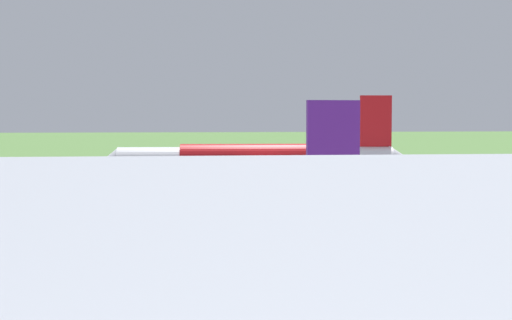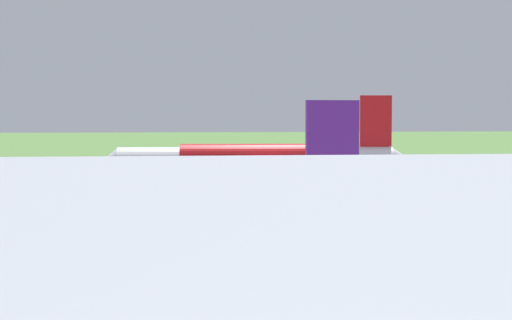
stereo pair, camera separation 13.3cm
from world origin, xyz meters
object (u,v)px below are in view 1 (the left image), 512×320
at_px(service_truck_fuel, 415,170).
at_px(no_stopping_sign, 271,162).
at_px(traffic_cone_orange, 257,168).
at_px(airliner_main, 258,161).

relative_size(service_truck_fuel, no_stopping_sign, 2.51).
bearing_deg(service_truck_fuel, traffic_cone_orange, -39.27).
height_order(airliner_main, traffic_cone_orange, airliner_main).
bearing_deg(no_stopping_sign, airliner_main, 79.36).
bearing_deg(traffic_cone_orange, no_stopping_sign, -132.97).
relative_size(service_truck_fuel, traffic_cone_orange, 10.75).
bearing_deg(traffic_cone_orange, airliner_main, 83.50).
height_order(service_truck_fuel, no_stopping_sign, service_truck_fuel).
xyz_separation_m(airliner_main, no_stopping_sign, (-8.16, -43.41, -2.94)).
xyz_separation_m(airliner_main, service_truck_fuel, (-33.48, -15.78, -2.95)).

